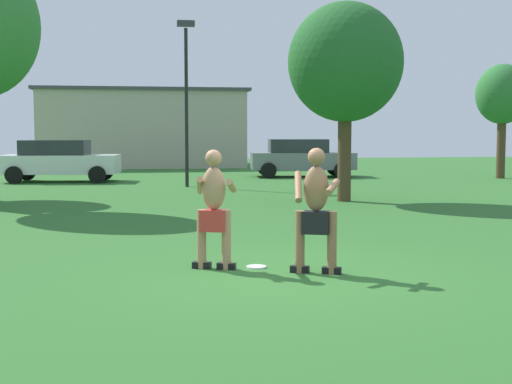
{
  "coord_description": "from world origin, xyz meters",
  "views": [
    {
      "loc": [
        -1.99,
        -9.2,
        1.93
      ],
      "look_at": [
        -0.24,
        1.01,
        1.04
      ],
      "focal_mm": 50.09,
      "sensor_mm": 36.0,
      "label": 1
    }
  ],
  "objects_px": {
    "player_near": "(316,208)",
    "tree_behind_players": "(345,63)",
    "player_in_red": "(214,207)",
    "car_white_near_post": "(59,160)",
    "car_gray_mid_lot": "(301,157)",
    "lamp_post": "(186,85)",
    "frisbee": "(256,267)",
    "tree_near_building": "(503,95)"
  },
  "relations": [
    {
      "from": "player_near",
      "to": "tree_behind_players",
      "type": "bearing_deg",
      "value": 71.09
    },
    {
      "from": "player_in_red",
      "to": "car_white_near_post",
      "type": "height_order",
      "value": "player_in_red"
    },
    {
      "from": "car_gray_mid_lot",
      "to": "tree_behind_players",
      "type": "bearing_deg",
      "value": -96.89
    },
    {
      "from": "player_near",
      "to": "car_white_near_post",
      "type": "bearing_deg",
      "value": 105.61
    },
    {
      "from": "car_gray_mid_lot",
      "to": "car_white_near_post",
      "type": "bearing_deg",
      "value": -171.98
    },
    {
      "from": "tree_behind_players",
      "to": "lamp_post",
      "type": "bearing_deg",
      "value": 123.95
    },
    {
      "from": "car_white_near_post",
      "to": "tree_behind_players",
      "type": "bearing_deg",
      "value": -46.84
    },
    {
      "from": "player_near",
      "to": "car_gray_mid_lot",
      "type": "distance_m",
      "value": 20.45
    },
    {
      "from": "car_white_near_post",
      "to": "lamp_post",
      "type": "bearing_deg",
      "value": -35.41
    },
    {
      "from": "player_near",
      "to": "frisbee",
      "type": "height_order",
      "value": "player_near"
    },
    {
      "from": "frisbee",
      "to": "car_gray_mid_lot",
      "type": "xyz_separation_m",
      "value": [
        5.25,
        19.42,
        0.81
      ]
    },
    {
      "from": "lamp_post",
      "to": "tree_behind_players",
      "type": "height_order",
      "value": "lamp_post"
    },
    {
      "from": "lamp_post",
      "to": "player_near",
      "type": "bearing_deg",
      "value": -87.72
    },
    {
      "from": "player_in_red",
      "to": "tree_behind_players",
      "type": "relative_size",
      "value": 0.31
    },
    {
      "from": "player_in_red",
      "to": "car_gray_mid_lot",
      "type": "height_order",
      "value": "player_in_red"
    },
    {
      "from": "player_near",
      "to": "lamp_post",
      "type": "xyz_separation_m",
      "value": [
        -0.61,
        15.31,
        2.57
      ]
    },
    {
      "from": "frisbee",
      "to": "car_gray_mid_lot",
      "type": "height_order",
      "value": "car_gray_mid_lot"
    },
    {
      "from": "player_near",
      "to": "lamp_post",
      "type": "distance_m",
      "value": 15.54
    },
    {
      "from": "tree_near_building",
      "to": "player_near",
      "type": "bearing_deg",
      "value": -124.91
    },
    {
      "from": "player_in_red",
      "to": "lamp_post",
      "type": "xyz_separation_m",
      "value": [
        0.71,
        14.77,
        2.59
      ]
    },
    {
      "from": "frisbee",
      "to": "car_gray_mid_lot",
      "type": "relative_size",
      "value": 0.06
    },
    {
      "from": "tree_behind_players",
      "to": "tree_near_building",
      "type": "relative_size",
      "value": 1.17
    },
    {
      "from": "car_white_near_post",
      "to": "tree_behind_players",
      "type": "relative_size",
      "value": 0.83
    },
    {
      "from": "tree_near_building",
      "to": "player_in_red",
      "type": "bearing_deg",
      "value": -128.57
    },
    {
      "from": "lamp_post",
      "to": "tree_behind_players",
      "type": "bearing_deg",
      "value": -56.05
    },
    {
      "from": "player_in_red",
      "to": "tree_behind_players",
      "type": "distance_m",
      "value": 10.51
    },
    {
      "from": "player_near",
      "to": "tree_behind_players",
      "type": "xyz_separation_m",
      "value": [
        3.27,
        9.55,
        2.86
      ]
    },
    {
      "from": "frisbee",
      "to": "car_white_near_post",
      "type": "height_order",
      "value": "car_white_near_post"
    },
    {
      "from": "player_near",
      "to": "tree_near_building",
      "type": "relative_size",
      "value": 0.37
    },
    {
      "from": "player_in_red",
      "to": "car_white_near_post",
      "type": "distance_m",
      "value": 18.44
    },
    {
      "from": "frisbee",
      "to": "car_white_near_post",
      "type": "bearing_deg",
      "value": 103.89
    },
    {
      "from": "car_white_near_post",
      "to": "player_near",
      "type": "bearing_deg",
      "value": -74.39
    },
    {
      "from": "tree_behind_players",
      "to": "tree_near_building",
      "type": "height_order",
      "value": "tree_behind_players"
    },
    {
      "from": "player_in_red",
      "to": "car_gray_mid_lot",
      "type": "bearing_deg",
      "value": 73.22
    },
    {
      "from": "player_near",
      "to": "player_in_red",
      "type": "distance_m",
      "value": 1.43
    },
    {
      "from": "frisbee",
      "to": "car_white_near_post",
      "type": "xyz_separation_m",
      "value": [
        -4.46,
        18.05,
        0.81
      ]
    },
    {
      "from": "player_near",
      "to": "car_white_near_post",
      "type": "height_order",
      "value": "player_near"
    },
    {
      "from": "car_gray_mid_lot",
      "to": "tree_behind_players",
      "type": "relative_size",
      "value": 0.83
    },
    {
      "from": "player_in_red",
      "to": "tree_behind_players",
      "type": "height_order",
      "value": "tree_behind_players"
    },
    {
      "from": "tree_behind_players",
      "to": "tree_near_building",
      "type": "bearing_deg",
      "value": 41.84
    },
    {
      "from": "car_white_near_post",
      "to": "tree_behind_players",
      "type": "height_order",
      "value": "tree_behind_players"
    },
    {
      "from": "car_white_near_post",
      "to": "tree_near_building",
      "type": "height_order",
      "value": "tree_near_building"
    }
  ]
}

